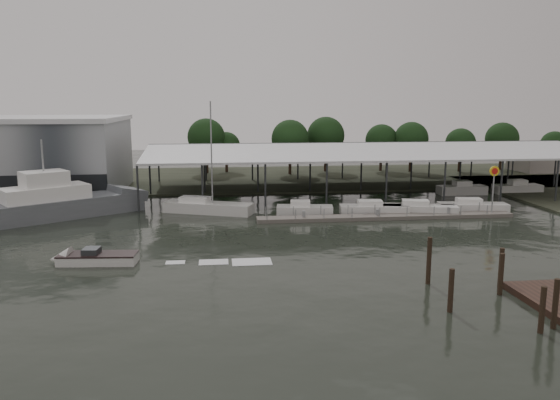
{
  "coord_description": "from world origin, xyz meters",
  "views": [
    {
      "loc": [
        -3.03,
        -45.89,
        12.47
      ],
      "look_at": [
        3.32,
        8.81,
        2.5
      ],
      "focal_mm": 35.0,
      "sensor_mm": 36.0,
      "label": 1
    }
  ],
  "objects": [
    {
      "name": "moored_cruiser_3",
      "position": [
        25.78,
        12.19,
        0.61
      ],
      "size": [
        7.96,
        3.36,
        1.7
      ],
      "rotation": [
        0.0,
        0.0,
        -0.15
      ],
      "color": "silver",
      "rests_on": "ground"
    },
    {
      "name": "speedboat_underway",
      "position": [
        -12.97,
        -3.46,
        0.39
      ],
      "size": [
        17.69,
        3.57,
        2.0
      ],
      "rotation": [
        0.0,
        0.0,
        3.06
      ],
      "color": "silver",
      "rests_on": "ground"
    },
    {
      "name": "moored_cruiser_0",
      "position": [
        6.48,
        12.83,
        0.61
      ],
      "size": [
        6.45,
        3.09,
        1.7
      ],
      "rotation": [
        0.0,
        0.0,
        -0.15
      ],
      "color": "silver",
      "rests_on": "ground"
    },
    {
      "name": "horizon_tree_line",
      "position": [
        21.82,
        47.57,
        5.92
      ],
      "size": [
        68.13,
        10.06,
        9.86
      ],
      "color": "black",
      "rests_on": "ground"
    },
    {
      "name": "floating_dock",
      "position": [
        15.0,
        10.0,
        0.2
      ],
      "size": [
        28.0,
        2.0,
        1.4
      ],
      "color": "#635E57",
      "rests_on": "ground"
    },
    {
      "name": "covered_boat_shed",
      "position": [
        17.0,
        28.0,
        6.13
      ],
      "size": [
        58.24,
        24.0,
        6.96
      ],
      "color": "silver",
      "rests_on": "ground"
    },
    {
      "name": "white_sailboat",
      "position": [
        -4.27,
        15.34,
        0.65
      ],
      "size": [
        10.43,
        6.18,
        12.72
      ],
      "rotation": [
        0.0,
        0.0,
        -0.38
      ],
      "color": "silver",
      "rests_on": "ground"
    },
    {
      "name": "land_strip_far",
      "position": [
        0.0,
        42.0,
        0.1
      ],
      "size": [
        140.0,
        30.0,
        0.3
      ],
      "color": "#3D4231",
      "rests_on": "ground"
    },
    {
      "name": "grey_trawler",
      "position": [
        -20.3,
        14.66,
        1.58
      ],
      "size": [
        18.32,
        14.46,
        8.84
      ],
      "rotation": [
        0.0,
        0.0,
        0.6
      ],
      "color": "slate",
      "rests_on": "ground"
    },
    {
      "name": "ground",
      "position": [
        0.0,
        0.0,
        0.0
      ],
      "size": [
        200.0,
        200.0,
        0.0
      ],
      "primitive_type": "plane",
      "color": "black",
      "rests_on": "ground"
    },
    {
      "name": "mooring_pilings",
      "position": [
        13.78,
        -15.25,
        1.13
      ],
      "size": [
        5.6,
        8.89,
        3.92
      ],
      "color": "#2F2317",
      "rests_on": "ground"
    },
    {
      "name": "moored_cruiser_1",
      "position": [
        14.24,
        12.23,
        0.61
      ],
      "size": [
        7.79,
        3.08,
        1.7
      ],
      "rotation": [
        0.0,
        0.0,
        -0.12
      ],
      "color": "silver",
      "rests_on": "ground"
    },
    {
      "name": "storage_warehouse",
      "position": [
        -28.0,
        29.94,
        5.29
      ],
      "size": [
        24.5,
        20.5,
        10.5
      ],
      "color": "#91969A",
      "rests_on": "ground"
    },
    {
      "name": "moored_cruiser_2",
      "position": [
        19.32,
        11.79,
        0.61
      ],
      "size": [
        8.55,
        4.17,
        1.7
      ],
      "rotation": [
        0.0,
        0.0,
        -0.25
      ],
      "color": "silver",
      "rests_on": "ground"
    },
    {
      "name": "shell_fuel_sign",
      "position": [
        27.0,
        9.99,
        3.93
      ],
      "size": [
        1.1,
        0.18,
        5.55
      ],
      "color": "gray",
      "rests_on": "ground"
    }
  ]
}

